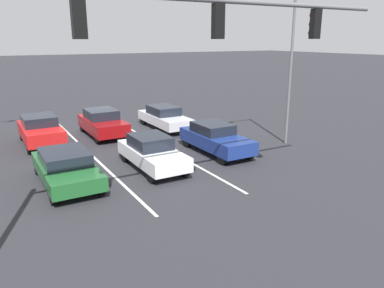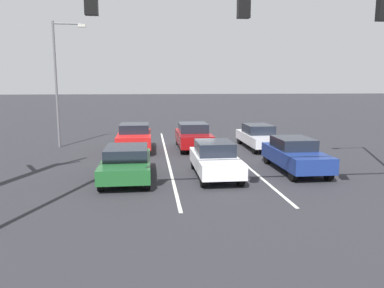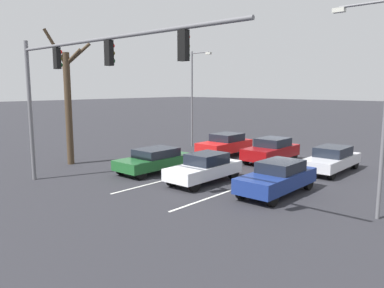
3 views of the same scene
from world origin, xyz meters
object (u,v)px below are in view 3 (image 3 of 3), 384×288
Objects in this scene: car_darkgreen_rightlane_front at (155,159)px; street_lamp_right_shoulder at (194,92)px; car_white_midlane_front at (205,168)px; car_red_rightlane_second at (225,144)px; car_maroon_midlane_second at (271,150)px; car_navy_leftlane_front at (278,177)px; traffic_signal_gantry at (75,73)px; car_silver_leftlane_second at (332,159)px; street_lamp_left_shoulder at (379,94)px; bare_tree_near at (68,100)px.

street_lamp_right_shoulder is at bearing -62.33° from car_darkgreen_rightlane_front.
car_white_midlane_front reaches higher than car_darkgreen_rightlane_front.
car_red_rightlane_second is 6.01m from street_lamp_right_shoulder.
car_maroon_midlane_second is at bearing -117.74° from car_darkgreen_rightlane_front.
car_maroon_midlane_second is (3.87, -6.24, 0.03)m from car_navy_leftlane_front.
car_red_rightlane_second is 12.88m from traffic_signal_gantry.
car_navy_leftlane_front is 0.98× the size of car_darkgreen_rightlane_front.
traffic_signal_gantry is (6.53, 12.05, 4.60)m from car_silver_leftlane_second.
car_white_midlane_front is 7.58m from traffic_signal_gantry.
car_darkgreen_rightlane_front is 1.06× the size of car_maroon_midlane_second.
car_white_midlane_front is 12.23m from street_lamp_right_shoulder.
car_red_rightlane_second is at bearing -61.30° from car_white_midlane_front.
car_darkgreen_rightlane_front is 6.57m from car_red_rightlane_second.
car_darkgreen_rightlane_front is at bearing 0.40° from street_lamp_left_shoulder.
traffic_signal_gantry is 1.75× the size of street_lamp_right_shoulder.
car_darkgreen_rightlane_front is 0.56× the size of bare_tree_near.
car_white_midlane_front is 0.32× the size of traffic_signal_gantry.
bare_tree_near is (9.23, 1.99, 3.22)m from car_white_midlane_front.
car_maroon_midlane_second is 8.89m from street_lamp_right_shoulder.
car_maroon_midlane_second is at bearing -135.89° from bare_tree_near.
traffic_signal_gantry is 14.89m from street_lamp_right_shoulder.
car_white_midlane_front is 0.52× the size of bare_tree_near.
car_maroon_midlane_second is at bearing -101.74° from traffic_signal_gantry.
bare_tree_near is (12.99, 2.59, 3.21)m from car_navy_leftlane_front.
car_navy_leftlane_front is at bearing 140.81° from car_red_rightlane_second.
street_lamp_left_shoulder reaches higher than traffic_signal_gantry.
street_lamp_left_shoulder is at bearing 152.52° from street_lamp_right_shoulder.
car_maroon_midlane_second is at bearing -2.91° from car_silver_leftlane_second.
car_navy_leftlane_front is 0.34× the size of traffic_signal_gantry.
car_darkgreen_rightlane_front is at bearing 62.26° from car_maroon_midlane_second.
car_maroon_midlane_second is at bearing -176.16° from car_red_rightlane_second.
bare_tree_near reaches higher than car_white_midlane_front.
car_navy_leftlane_front is 0.95× the size of car_silver_leftlane_second.
car_darkgreen_rightlane_front is at bearing -0.59° from car_white_midlane_front.
car_darkgreen_rightlane_front is 7.23m from traffic_signal_gantry.
car_darkgreen_rightlane_front is 6.74m from bare_tree_near.
car_darkgreen_rightlane_front is at bearing 117.67° from street_lamp_right_shoulder.
car_maroon_midlane_second reaches higher than car_navy_leftlane_front.
street_lamp_left_shoulder is (-7.87, -0.12, 3.79)m from car_white_midlane_front.
street_lamp_left_shoulder is 0.96× the size of bare_tree_near.
traffic_signal_gantry is at bearing 100.70° from car_darkgreen_rightlane_front.
car_navy_leftlane_front is 5.61m from street_lamp_left_shoulder.
car_maroon_midlane_second is (-3.58, -6.80, 0.09)m from car_darkgreen_rightlane_front.
car_white_midlane_front is 8.73m from street_lamp_left_shoulder.
car_darkgreen_rightlane_front is 10.16m from street_lamp_right_shoulder.
car_white_midlane_front is 0.91× the size of car_silver_leftlane_second.
traffic_signal_gantry is 1.62× the size of bare_tree_near.
traffic_signal_gantry is at bearing 111.42° from street_lamp_right_shoulder.
street_lamp_left_shoulder is at bearing 173.39° from car_navy_leftlane_front.
traffic_signal_gantry reaches higher than car_white_midlane_front.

